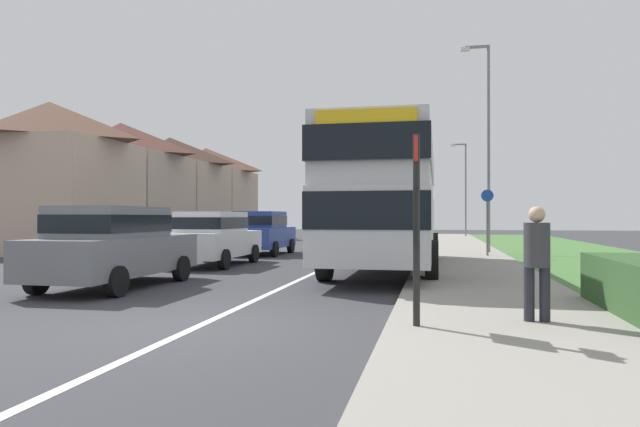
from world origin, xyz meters
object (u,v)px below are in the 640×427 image
Objects in this scene: parked_car_white at (214,236)px; street_lamp_mid at (486,136)px; cycle_route_sign at (487,220)px; bus_stop_sign at (416,216)px; parked_car_blue at (261,231)px; street_lamp_far at (464,183)px; double_decker_bus at (387,195)px; pedestrian_at_stop at (537,258)px; parked_car_grey at (114,243)px.

street_lamp_mid is at bearing 37.81° from parked_car_white.
bus_stop_sign is at bearing -98.40° from cycle_route_sign.
street_lamp_mid is (8.87, 1.60, 3.81)m from parked_car_blue.
street_lamp_mid is at bearing -90.06° from street_lamp_far.
street_lamp_far reaches higher than bus_stop_sign.
pedestrian_at_stop is at bearing -71.15° from double_decker_bus.
street_lamp_far is at bearing 66.81° from parked_car_blue.
bus_stop_sign is (-1.58, -0.64, 0.56)m from pedestrian_at_stop.
pedestrian_at_stop is (8.14, -2.95, 0.02)m from parked_car_grey.
double_decker_bus reaches higher than pedestrian_at_stop.
parked_car_grey is at bearing -105.54° from street_lamp_far.
double_decker_bus is at bearing -46.49° from parked_car_blue.
street_lamp_mid is 1.22× the size of street_lamp_far.
parked_car_blue is (-0.12, 10.79, -0.00)m from parked_car_grey.
parked_car_grey is at bearing -137.98° from double_decker_bus.
double_decker_bus is 5.99× the size of pedestrian_at_stop.
cycle_route_sign is (3.16, 5.42, -0.71)m from double_decker_bus.
pedestrian_at_stop is 0.64× the size of bus_stop_sign.
cycle_route_sign is at bearing 87.94° from pedestrian_at_stop.
cycle_route_sign is 21.35m from street_lamp_far.
parked_car_grey is at bearing -89.80° from parked_car_white.
double_decker_bus is at bearing 97.41° from bus_stop_sign.
double_decker_bus is 26.88m from street_lamp_far.
cycle_route_sign is at bearing -90.41° from street_lamp_far.
street_lamp_mid is at bearing 54.78° from parked_car_grey.
bus_stop_sign reaches higher than parked_car_white.
parked_car_blue is (-0.10, 5.20, 0.03)m from parked_car_white.
bus_stop_sign is at bearing -82.59° from double_decker_bus.
bus_stop_sign is 1.03× the size of cycle_route_sign.
cycle_route_sign is at bearing 81.60° from bus_stop_sign.
parked_car_blue is at bearing 114.92° from bus_stop_sign.
cycle_route_sign reaches higher than parked_car_blue.
parked_car_blue is 1.58× the size of cycle_route_sign.
street_lamp_far reaches higher than parked_car_grey.
street_lamp_far is (0.02, 19.14, -0.77)m from street_lamp_mid.
double_decker_bus reaches higher than bus_stop_sign.
parked_car_white is at bearing -88.89° from parked_car_blue.
parked_car_white is at bearing -142.19° from street_lamp_mid.
double_decker_bus is 2.24× the size of parked_car_grey.
street_lamp_mid reaches higher than cycle_route_sign.
parked_car_grey is 10.79m from parked_car_blue.
street_lamp_far is (0.15, 21.19, 2.56)m from cycle_route_sign.
parked_car_white is at bearing -108.71° from street_lamp_far.
cycle_route_sign is 0.30× the size of street_lamp_mid.
street_lamp_mid reaches higher than pedestrian_at_stop.
street_lamp_mid reaches higher than street_lamp_far.
cycle_route_sign is (0.48, 13.29, 0.45)m from pedestrian_at_stop.
parked_car_blue is 16.03m from pedestrian_at_stop.
cycle_route_sign is at bearing -93.63° from street_lamp_mid.
parked_car_grey is 1.04× the size of parked_car_white.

